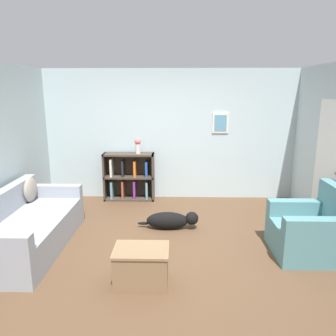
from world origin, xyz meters
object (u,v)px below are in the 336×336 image
Objects in this scene: vase at (138,145)px; recliner_chair at (313,231)px; bookshelf at (129,177)px; dog at (171,220)px; couch at (26,228)px; coffee_table at (141,265)px.

recliner_chair is at bearing -40.81° from vase.
bookshelf is 3.31× the size of vase.
vase reaches higher than recliner_chair.
recliner_chair is 2.08m from dog.
recliner_chair reaches higher than dog.
couch is 6.82× the size of vase.
vase is (1.35, 2.16, 0.83)m from couch.
couch reaches higher than dog.
couch is at bearing 178.82° from recliner_chair.
bookshelf reaches higher than recliner_chair.
bookshelf is 1.06× the size of recliner_chair.
coffee_table is 1.58m from dog.
vase is (-0.36, 3.00, 0.90)m from coffee_table.
couch is 2.06× the size of bookshelf.
vase reaches higher than couch.
dog is (0.32, 1.55, -0.09)m from coffee_table.
couch is at bearing -121.94° from vase.
recliner_chair is at bearing -39.10° from bookshelf.
bookshelf is 0.69m from vase.
recliner_chair is at bearing -1.18° from couch.
bookshelf is at bearing 140.90° from recliner_chair.
recliner_chair is at bearing 18.68° from coffee_table.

